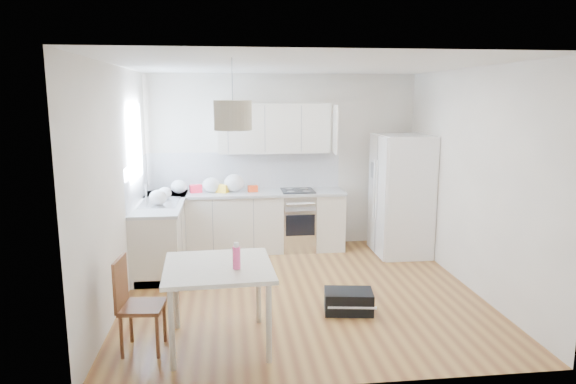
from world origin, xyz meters
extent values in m
plane|color=brown|center=(0.00, 0.00, 0.00)|extent=(4.20, 4.20, 0.00)
plane|color=white|center=(0.00, 0.00, 2.70)|extent=(4.20, 4.20, 0.00)
plane|color=beige|center=(0.00, 2.10, 1.35)|extent=(4.20, 0.00, 4.20)
plane|color=beige|center=(-2.10, 0.00, 1.35)|extent=(0.00, 4.20, 4.20)
plane|color=beige|center=(2.10, 0.00, 1.35)|extent=(0.00, 4.20, 4.20)
cube|color=#BFE0F9|center=(-2.09, 1.15, 1.75)|extent=(0.02, 1.00, 1.00)
cube|color=silver|center=(-0.60, 1.80, 0.44)|extent=(3.00, 0.60, 0.88)
cube|color=silver|center=(-1.80, 1.20, 0.44)|extent=(0.60, 1.80, 0.88)
cube|color=#B0B3B5|center=(-0.60, 1.80, 0.90)|extent=(3.02, 0.64, 0.04)
cube|color=#B0B3B5|center=(-1.80, 1.20, 0.90)|extent=(0.64, 1.82, 0.04)
cube|color=white|center=(-0.60, 2.09, 1.21)|extent=(3.00, 0.01, 0.58)
cube|color=white|center=(-2.09, 1.20, 1.21)|extent=(0.01, 1.80, 0.58)
cube|color=silver|center=(-0.15, 1.94, 1.88)|extent=(1.70, 0.32, 0.75)
cube|color=beige|center=(-0.97, -1.25, 0.77)|extent=(1.05, 1.05, 0.04)
cylinder|color=silver|center=(-1.37, -1.69, 0.38)|extent=(0.05, 0.05, 0.75)
cylinder|color=silver|center=(-0.53, -1.65, 0.38)|extent=(0.05, 0.05, 0.75)
cylinder|color=silver|center=(-1.41, -0.85, 0.38)|extent=(0.05, 0.05, 0.75)
cylinder|color=silver|center=(-0.57, -0.81, 0.38)|extent=(0.05, 0.05, 0.75)
cylinder|color=#E13E7B|center=(-0.80, -1.37, 0.92)|extent=(0.07, 0.07, 0.25)
cube|color=black|center=(0.43, -0.66, 0.12)|extent=(0.57, 0.42, 0.24)
cylinder|color=#BAAD8F|center=(-0.80, -1.07, 2.18)|extent=(0.45, 0.45, 0.28)
ellipsoid|color=white|center=(-1.60, 1.79, 1.02)|extent=(0.23, 0.20, 0.21)
ellipsoid|color=white|center=(-1.12, 1.83, 1.04)|extent=(0.26, 0.22, 0.23)
ellipsoid|color=white|center=(-0.77, 1.84, 1.06)|extent=(0.30, 0.26, 0.27)
ellipsoid|color=white|center=(-1.76, 1.39, 1.01)|extent=(0.19, 0.16, 0.17)
ellipsoid|color=white|center=(-1.80, 0.97, 1.02)|extent=(0.23, 0.20, 0.21)
cube|color=red|center=(-0.49, 1.80, 0.97)|extent=(0.16, 0.12, 0.10)
cube|color=yellow|center=(-0.95, 1.80, 0.98)|extent=(0.21, 0.18, 0.12)
cube|color=red|center=(-1.35, 1.84, 0.98)|extent=(0.20, 0.15, 0.12)
camera|label=1|loc=(-0.86, -5.90, 2.35)|focal=32.00mm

